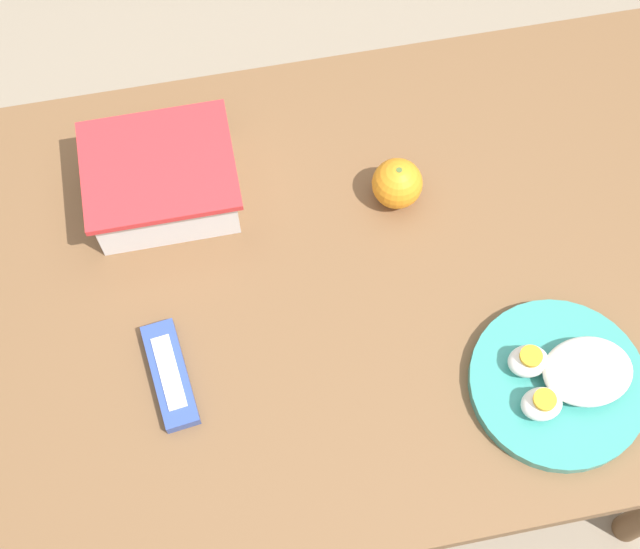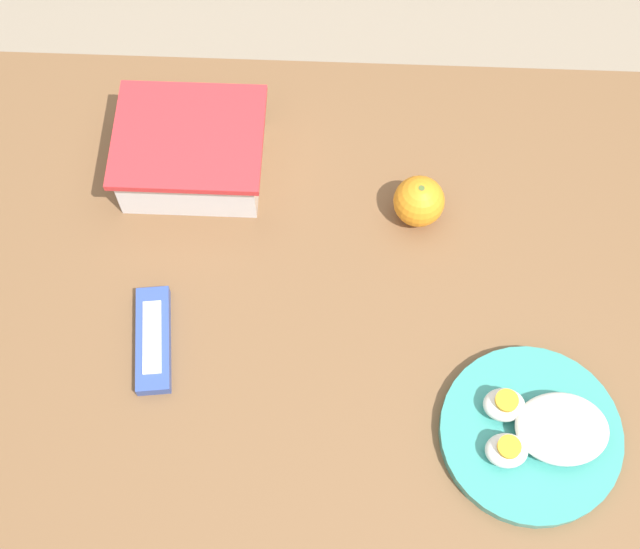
# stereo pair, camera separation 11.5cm
# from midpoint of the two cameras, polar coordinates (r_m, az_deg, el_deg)

# --- Properties ---
(ground_plane) EXTENTS (10.00, 10.00, 0.00)m
(ground_plane) POSITION_cam_midpoint_polar(r_m,az_deg,el_deg) (1.92, -0.66, -10.28)
(ground_plane) COLOR gray
(table) EXTENTS (1.18, 0.73, 0.78)m
(table) POSITION_cam_midpoint_polar(r_m,az_deg,el_deg) (1.29, -0.96, -2.48)
(table) COLOR brown
(table) RESTS_ON ground_plane
(food_container) EXTENTS (0.20, 0.17, 0.08)m
(food_container) POSITION_cam_midpoint_polar(r_m,az_deg,el_deg) (1.24, -12.70, 5.53)
(food_container) COLOR white
(food_container) RESTS_ON table
(orange_fruit) EXTENTS (0.07, 0.07, 0.07)m
(orange_fruit) POSITION_cam_midpoint_polar(r_m,az_deg,el_deg) (1.21, 2.26, 5.57)
(orange_fruit) COLOR orange
(orange_fruit) RESTS_ON table
(rice_plate) EXTENTS (0.22, 0.22, 0.06)m
(rice_plate) POSITION_cam_midpoint_polar(r_m,az_deg,el_deg) (1.14, 12.55, -6.93)
(rice_plate) COLOR teal
(rice_plate) RESTS_ON table
(candy_bar) EXTENTS (0.06, 0.15, 0.02)m
(candy_bar) POSITION_cam_midpoint_polar(r_m,az_deg,el_deg) (1.15, -12.44, -6.59)
(candy_bar) COLOR #334C9E
(candy_bar) RESTS_ON table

